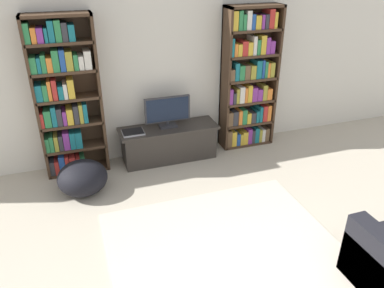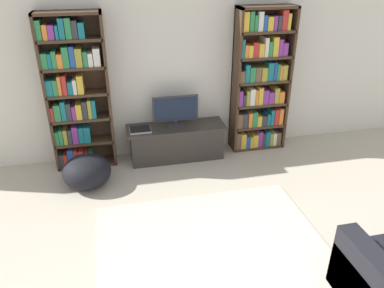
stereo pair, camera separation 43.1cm
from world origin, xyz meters
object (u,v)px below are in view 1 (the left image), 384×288
at_px(beanbag_ottoman, 83,178).
at_px(bookshelf_left, 65,98).
at_px(bookshelf_right, 248,81).
at_px(laptop, 133,132).
at_px(tv_stand, 169,143).
at_px(television, 167,111).

bearing_deg(beanbag_ottoman, bookshelf_left, 96.08).
xyz_separation_m(bookshelf_left, bookshelf_right, (2.56, -0.00, -0.04)).
relative_size(laptop, beanbag_ottoman, 0.48).
distance_m(bookshelf_left, laptop, 0.98).
relative_size(bookshelf_right, tv_stand, 1.49).
xyz_separation_m(bookshelf_left, beanbag_ottoman, (0.06, -0.61, -0.84)).
bearing_deg(laptop, bookshelf_left, 170.03).
bearing_deg(bookshelf_left, beanbag_ottoman, -83.92).
bearing_deg(television, bookshelf_left, 176.46).
distance_m(laptop, beanbag_ottoman, 0.92).
bearing_deg(television, laptop, -173.28).
bearing_deg(tv_stand, bookshelf_right, 4.66).
distance_m(television, beanbag_ottoman, 1.45).
relative_size(bookshelf_left, laptop, 7.09).
relative_size(bookshelf_left, tv_stand, 1.49).
xyz_separation_m(tv_stand, television, (0.00, 0.03, 0.47)).
xyz_separation_m(laptop, beanbag_ottoman, (-0.74, -0.47, -0.30)).
height_order(bookshelf_right, laptop, bookshelf_right).
xyz_separation_m(television, beanbag_ottoman, (-1.25, -0.53, -0.52)).
xyz_separation_m(bookshelf_left, tv_stand, (1.31, -0.11, -0.80)).
distance_m(tv_stand, television, 0.48).
height_order(bookshelf_right, television, bookshelf_right).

